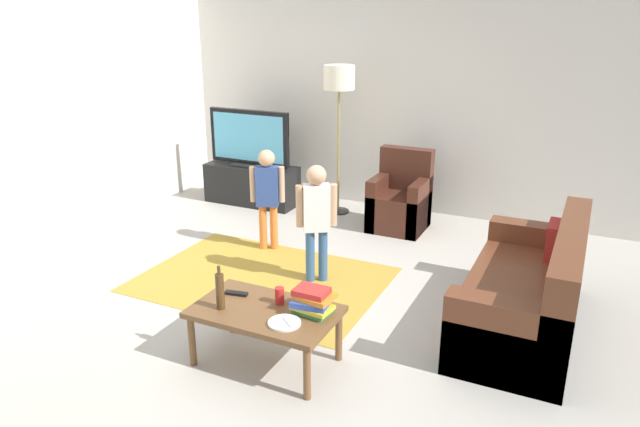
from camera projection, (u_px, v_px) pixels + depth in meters
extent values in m
plane|color=#B2ADA3|center=(289.00, 307.00, 4.97)|extent=(7.80, 7.80, 0.00)
cube|color=silver|center=(406.00, 100.00, 7.08)|extent=(6.00, 0.12, 2.70)
cube|color=silver|center=(17.00, 121.00, 5.75)|extent=(0.12, 6.00, 2.70)
cube|color=#B28C33|center=(262.00, 279.00, 5.47)|extent=(2.20, 1.60, 0.01)
cube|color=black|center=(252.00, 184.00, 7.57)|extent=(1.20, 0.44, 0.50)
cube|color=black|center=(250.00, 196.00, 7.58)|extent=(1.10, 0.32, 0.03)
cube|color=black|center=(250.00, 165.00, 7.47)|extent=(0.44, 0.28, 0.03)
cube|color=black|center=(249.00, 137.00, 7.36)|extent=(1.10, 0.07, 0.68)
cube|color=#59B2D8|center=(248.00, 138.00, 7.32)|extent=(1.00, 0.01, 0.58)
cube|color=brown|center=(520.00, 303.00, 4.59)|extent=(0.80, 1.80, 0.42)
cube|color=brown|center=(565.00, 285.00, 4.39)|extent=(0.20, 1.80, 0.86)
cube|color=brown|center=(504.00, 343.00, 3.87)|extent=(0.80, 0.20, 0.60)
cube|color=brown|center=(534.00, 256.00, 5.24)|extent=(0.80, 0.20, 0.60)
cube|color=#B22823|center=(553.00, 241.00, 4.88)|extent=(0.10, 0.32, 0.32)
cube|color=#472319|center=(399.00, 211.00, 6.68)|extent=(0.60, 0.60, 0.42)
cube|color=#472319|center=(406.00, 186.00, 6.79)|extent=(0.60, 0.16, 0.90)
cube|color=#472319|center=(379.00, 201.00, 6.75)|extent=(0.12, 0.60, 0.60)
cube|color=#472319|center=(420.00, 207.00, 6.55)|extent=(0.12, 0.60, 0.60)
cylinder|color=#262626|center=(338.00, 211.00, 7.31)|extent=(0.28, 0.28, 0.02)
cylinder|color=#99844C|center=(338.00, 152.00, 7.07)|extent=(0.03, 0.03, 1.50)
cylinder|color=silver|center=(339.00, 77.00, 6.78)|extent=(0.36, 0.36, 0.28)
cylinder|color=orange|center=(263.00, 227.00, 6.12)|extent=(0.08, 0.08, 0.48)
cylinder|color=orange|center=(274.00, 227.00, 6.11)|extent=(0.08, 0.08, 0.48)
cube|color=#2D478C|center=(267.00, 186.00, 5.97)|extent=(0.26, 0.20, 0.41)
sphere|color=tan|center=(266.00, 158.00, 5.87)|extent=(0.17, 0.17, 0.17)
cylinder|color=tan|center=(253.00, 184.00, 5.97)|extent=(0.06, 0.06, 0.37)
cylinder|color=tan|center=(282.00, 184.00, 5.95)|extent=(0.06, 0.06, 0.37)
cylinder|color=#33598C|center=(310.00, 256.00, 5.38)|extent=(0.08, 0.08, 0.50)
cylinder|color=#33598C|center=(323.00, 255.00, 5.39)|extent=(0.08, 0.08, 0.50)
cube|color=white|center=(316.00, 208.00, 5.23)|extent=(0.27, 0.23, 0.43)
sphere|color=tan|center=(316.00, 175.00, 5.13)|extent=(0.18, 0.18, 0.18)
cylinder|color=tan|center=(299.00, 206.00, 5.21)|extent=(0.07, 0.07, 0.38)
cylinder|color=tan|center=(333.00, 205.00, 5.24)|extent=(0.07, 0.07, 0.38)
cube|color=brown|center=(265.00, 312.00, 4.07)|extent=(1.00, 0.60, 0.04)
cylinder|color=brown|center=(192.00, 341.00, 4.11)|extent=(0.05, 0.05, 0.38)
cylinder|color=brown|center=(307.00, 373.00, 3.74)|extent=(0.05, 0.05, 0.38)
cylinder|color=brown|center=(232.00, 310.00, 4.53)|extent=(0.05, 0.05, 0.38)
cylinder|color=brown|center=(339.00, 336.00, 4.16)|extent=(0.05, 0.05, 0.38)
cube|color=#388C4C|center=(313.00, 310.00, 4.01)|extent=(0.24, 0.20, 0.03)
cube|color=yellow|center=(312.00, 307.00, 3.99)|extent=(0.28, 0.21, 0.03)
cube|color=#334CA5|center=(311.00, 302.00, 3.99)|extent=(0.26, 0.23, 0.04)
cube|color=orange|center=(315.00, 296.00, 3.98)|extent=(0.26, 0.22, 0.03)
cube|color=red|center=(311.00, 291.00, 3.97)|extent=(0.23, 0.17, 0.04)
cylinder|color=#4C3319|center=(220.00, 291.00, 4.03)|extent=(0.06, 0.06, 0.26)
cylinder|color=#4C3319|center=(219.00, 270.00, 3.98)|extent=(0.02, 0.02, 0.06)
cube|color=black|center=(236.00, 293.00, 4.26)|extent=(0.18, 0.08, 0.02)
cylinder|color=red|center=(280.00, 296.00, 4.12)|extent=(0.07, 0.07, 0.12)
cylinder|color=white|center=(284.00, 323.00, 3.87)|extent=(0.22, 0.22, 0.02)
cube|color=silver|center=(287.00, 322.00, 3.85)|extent=(0.12, 0.11, 0.01)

